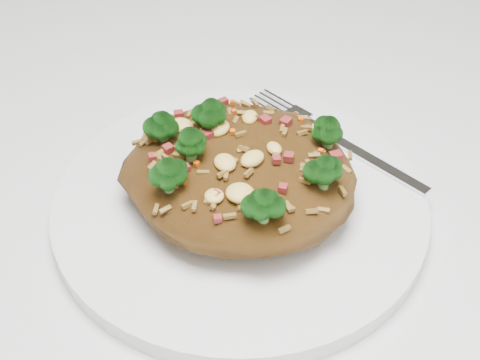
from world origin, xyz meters
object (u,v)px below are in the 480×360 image
plate (240,204)px  fork (343,144)px  fried_rice (240,164)px  dining_table (185,271)px

plate → fork: fork is taller
fried_rice → fork: bearing=58.1°
plate → fork: (0.05, 0.08, 0.01)m
dining_table → fork: bearing=37.1°
dining_table → fried_rice: bearing=-4.9°
fried_rice → fork: size_ratio=1.00×
dining_table → fried_rice: (0.05, -0.00, 0.13)m
plate → fried_rice: size_ratio=1.63×
plate → fried_rice: fried_rice is taller
dining_table → plate: plate is taller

